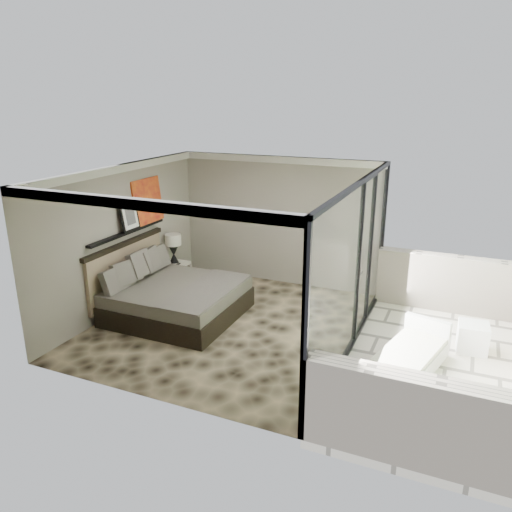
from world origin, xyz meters
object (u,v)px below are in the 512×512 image
at_px(bed, 172,297).
at_px(lounger, 411,356).
at_px(table_lamp, 173,245).
at_px(ottoman, 473,337).
at_px(nightstand, 177,275).

xyz_separation_m(bed, lounger, (4.42, -0.15, -0.19)).
xyz_separation_m(bed, table_lamp, (-0.83, 1.37, 0.56)).
height_order(table_lamp, ottoman, table_lamp).
height_order(table_lamp, lounger, table_lamp).
bearing_deg(table_lamp, lounger, -16.22).
bearing_deg(nightstand, lounger, -16.15).
distance_m(table_lamp, ottoman, 6.17).
relative_size(bed, nightstand, 4.83).
relative_size(nightstand, ottoman, 1.01).
distance_m(nightstand, ottoman, 6.08).
height_order(bed, nightstand, bed).
bearing_deg(ottoman, lounger, -132.66).
distance_m(nightstand, lounger, 5.41).
relative_size(bed, ottoman, 4.89).
distance_m(nightstand, table_lamp, 0.69).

